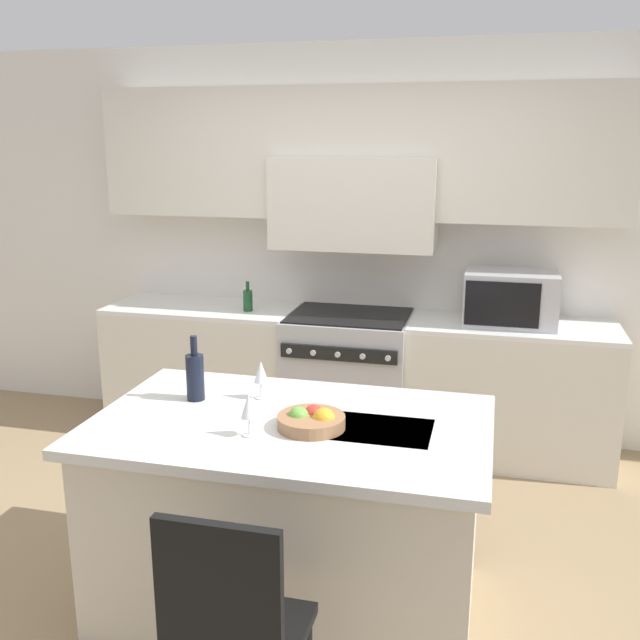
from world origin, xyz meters
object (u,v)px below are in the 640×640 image
at_px(wine_bottle, 195,376).
at_px(wine_glass_far, 261,373).
at_px(island_chair, 232,629).
at_px(fruit_bowl, 312,420).
at_px(oil_bottle_on_counter, 248,300).
at_px(range_stove, 349,379).
at_px(wine_glass_near, 249,407).
at_px(microwave, 510,298).

relative_size(wine_bottle, wine_glass_far, 1.68).
xyz_separation_m(island_chair, fruit_bowl, (0.04, 0.86, 0.37)).
bearing_deg(oil_bottle_on_counter, range_stove, 3.50).
bearing_deg(fruit_bowl, wine_bottle, 162.31).
bearing_deg(island_chair, wine_bottle, 118.35).
bearing_deg(wine_glass_near, range_stove, 90.16).
xyz_separation_m(range_stove, wine_bottle, (-0.37, -1.69, 0.55)).
height_order(island_chair, wine_glass_far, wine_glass_far).
distance_m(island_chair, wine_glass_far, 1.26).
relative_size(microwave, wine_glass_near, 3.17).
xyz_separation_m(microwave, island_chair, (-0.85, -2.75, -0.53)).
relative_size(island_chair, wine_glass_far, 5.47).
xyz_separation_m(range_stove, microwave, (1.04, 0.02, 0.62)).
bearing_deg(wine_glass_near, wine_glass_far, 102.12).
distance_m(range_stove, wine_glass_far, 1.69).
bearing_deg(wine_bottle, oil_bottle_on_counter, 101.37).
bearing_deg(wine_glass_far, wine_bottle, -162.73).
distance_m(microwave, wine_glass_far, 1.97).
bearing_deg(range_stove, wine_bottle, -102.48).
bearing_deg(wine_bottle, wine_glass_far, 17.27).
height_order(microwave, wine_bottle, microwave).
height_order(island_chair, wine_glass_near, wine_glass_near).
relative_size(wine_bottle, wine_glass_near, 1.68).
bearing_deg(oil_bottle_on_counter, wine_bottle, -78.63).
relative_size(microwave, wine_bottle, 1.89).
bearing_deg(oil_bottle_on_counter, fruit_bowl, -63.03).
distance_m(wine_bottle, wine_glass_near, 0.50).
bearing_deg(island_chair, fruit_bowl, 87.43).
bearing_deg(wine_bottle, wine_glass_near, -41.37).
bearing_deg(range_stove, microwave, 1.03).
relative_size(island_chair, fruit_bowl, 3.47).
bearing_deg(fruit_bowl, microwave, 66.96).
xyz_separation_m(wine_glass_near, fruit_bowl, (0.22, 0.14, -0.09)).
distance_m(wine_glass_near, wine_glass_far, 0.43).
bearing_deg(wine_bottle, microwave, 50.40).
bearing_deg(microwave, range_stove, -178.97).
bearing_deg(island_chair, oil_bottle_on_counter, 108.41).
bearing_deg(microwave, wine_glass_far, -124.80).
relative_size(wine_bottle, fruit_bowl, 1.07).
distance_m(microwave, island_chair, 2.93).
height_order(microwave, oil_bottle_on_counter, microwave).
relative_size(fruit_bowl, oil_bottle_on_counter, 1.38).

